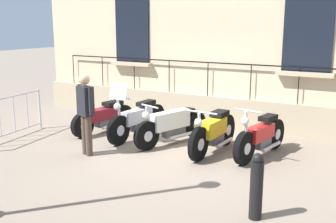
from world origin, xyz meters
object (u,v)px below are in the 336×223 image
object	(u,v)px
crowd_barrier	(7,117)
pedestrian_standing	(86,109)
motorcycle_white	(172,125)
motorcycle_silver	(138,120)
motorcycle_red	(261,137)
motorcycle_maroon	(104,117)
motorcycle_yellow	(213,132)
bollard	(256,186)

from	to	relation	value
crowd_barrier	pedestrian_standing	size ratio (longest dim) A/B	1.35
motorcycle_white	pedestrian_standing	size ratio (longest dim) A/B	1.22
motorcycle_silver	motorcycle_red	distance (m)	3.01
crowd_barrier	pedestrian_standing	world-z (taller)	pedestrian_standing
motorcycle_maroon	motorcycle_silver	distance (m)	1.03
crowd_barrier	motorcycle_yellow	bearing A→B (deg)	108.00
bollard	crowd_barrier	bearing A→B (deg)	-98.69
motorcycle_white	motorcycle_silver	bearing A→B (deg)	-91.19
crowd_barrier	bollard	size ratio (longest dim) A/B	2.39
motorcycle_yellow	bollard	xyz separation A→B (m)	(2.47, 1.70, 0.04)
motorcycle_maroon	motorcycle_red	distance (m)	4.04
pedestrian_standing	motorcycle_red	bearing A→B (deg)	117.79
motorcycle_maroon	bollard	world-z (taller)	motorcycle_maroon
motorcycle_yellow	motorcycle_silver	bearing A→B (deg)	-94.73
crowd_barrier	motorcycle_red	bearing A→B (deg)	107.50
motorcycle_maroon	motorcycle_silver	world-z (taller)	motorcycle_silver
bollard	pedestrian_standing	xyz separation A→B (m)	(-1.03, -3.97, 0.49)
motorcycle_silver	motorcycle_maroon	bearing A→B (deg)	-89.24
motorcycle_white	crowd_barrier	size ratio (longest dim) A/B	0.91
motorcycle_white	motorcycle_yellow	xyz separation A→B (m)	(0.15, 1.09, 0.01)
motorcycle_yellow	motorcycle_red	bearing A→B (deg)	105.02
bollard	motorcycle_silver	bearing A→B (deg)	-125.14
pedestrian_standing	motorcycle_silver	bearing A→B (deg)	172.48
motorcycle_red	motorcycle_silver	bearing A→B (deg)	-88.34
motorcycle_red	pedestrian_standing	bearing A→B (deg)	-62.21
motorcycle_yellow	pedestrian_standing	bearing A→B (deg)	-57.53
motorcycle_yellow	bollard	distance (m)	3.01
pedestrian_standing	motorcycle_yellow	bearing A→B (deg)	122.47
motorcycle_red	crowd_barrier	size ratio (longest dim) A/B	0.87
motorcycle_maroon	bollard	distance (m)	5.46
motorcycle_silver	motorcycle_yellow	bearing A→B (deg)	85.27
motorcycle_red	pedestrian_standing	distance (m)	3.69
motorcycle_silver	motorcycle_yellow	world-z (taller)	motorcycle_silver
motorcycle_red	pedestrian_standing	xyz separation A→B (m)	(1.70, -3.22, 0.57)
motorcycle_maroon	crowd_barrier	world-z (taller)	crowd_barrier
motorcycle_white	motorcycle_red	xyz separation A→B (m)	(-0.11, 2.05, -0.03)
motorcycle_yellow	motorcycle_red	distance (m)	0.99
motorcycle_yellow	crowd_barrier	distance (m)	4.87
motorcycle_silver	motorcycle_white	distance (m)	0.96
crowd_barrier	bollard	bearing A→B (deg)	81.31
motorcycle_white	bollard	world-z (taller)	motorcycle_white
motorcycle_maroon	crowd_barrier	distance (m)	2.28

